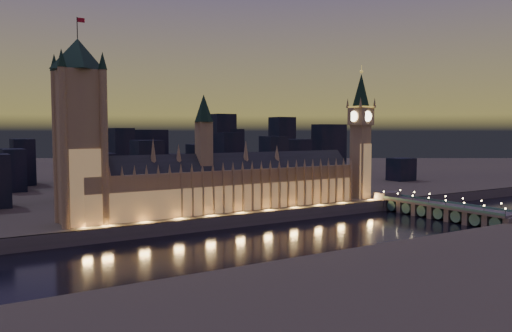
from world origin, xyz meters
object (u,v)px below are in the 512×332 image
palace_of_westminster (230,183)px  elizabeth_tower (361,125)px  victoria_tower (80,123)px  westminster_bridge (438,210)px

palace_of_westminster → elizabeth_tower: elizabeth_tower is taller
palace_of_westminster → victoria_tower: bearing=179.9°
elizabeth_tower → westminster_bridge: (13.54, -65.37, -61.28)m
elizabeth_tower → westminster_bridge: bearing=-78.3°
victoria_tower → palace_of_westminster: bearing=-0.1°
victoria_tower → westminster_bridge: victoria_tower is taller
victoria_tower → elizabeth_tower: 218.00m
victoria_tower → westminster_bridge: (231.54, -65.37, -60.86)m
elizabeth_tower → westminster_bridge: size_ratio=0.94×
victoria_tower → elizabeth_tower: (218.00, -0.00, 0.42)m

